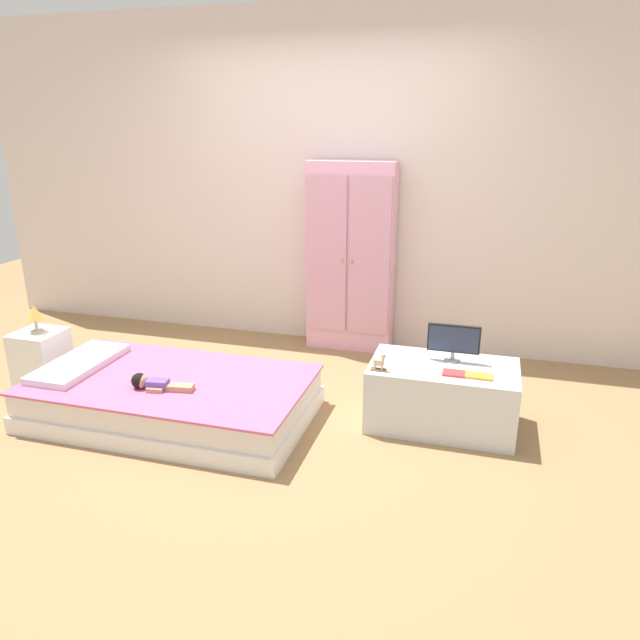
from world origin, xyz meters
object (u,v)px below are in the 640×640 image
at_px(tv_monitor, 454,340).
at_px(rocking_horse_toy, 380,362).
at_px(book_red, 454,373).
at_px(book_orange, 479,376).
at_px(bed, 172,398).
at_px(doll, 151,383).
at_px(nightstand, 42,359).
at_px(tv_stand, 442,395).
at_px(wardrobe, 351,258).
at_px(table_lamp, 34,314).

relative_size(tv_monitor, rocking_horse_toy, 2.82).
distance_m(tv_monitor, book_red, 0.25).
bearing_deg(book_orange, book_red, 180.00).
distance_m(bed, doll, 0.25).
distance_m(nightstand, tv_stand, 2.83).
distance_m(wardrobe, tv_monitor, 1.44).
distance_m(nightstand, tv_monitor, 2.90).
bearing_deg(doll, book_orange, 12.53).
xyz_separation_m(rocking_horse_toy, book_orange, (0.58, 0.07, -0.05)).
bearing_deg(table_lamp, book_red, 1.83).
distance_m(tv_stand, rocking_horse_toy, 0.48).
relative_size(table_lamp, book_red, 1.46).
height_order(tv_stand, tv_monitor, tv_monitor).
bearing_deg(nightstand, book_red, 1.83).
height_order(tv_stand, rocking_horse_toy, rocking_horse_toy).
xyz_separation_m(nightstand, wardrobe, (1.94, 1.39, 0.56)).
distance_m(doll, nightstand, 1.15).
relative_size(rocking_horse_toy, book_red, 0.86).
relative_size(nightstand, book_red, 3.15).
bearing_deg(tv_stand, tv_monitor, 64.92).
height_order(tv_monitor, book_orange, tv_monitor).
distance_m(nightstand, wardrobe, 2.45).
height_order(wardrobe, book_red, wardrobe).
height_order(nightstand, tv_stand, nightstand).
distance_m(table_lamp, rocking_horse_toy, 2.45).
xyz_separation_m(bed, nightstand, (-1.14, 0.17, 0.07)).
bearing_deg(tv_monitor, tv_stand, -115.08).
bearing_deg(bed, nightstand, 171.63).
bearing_deg(nightstand, rocking_horse_toy, 0.57).
bearing_deg(tv_monitor, wardrobe, 130.18).
xyz_separation_m(table_lamp, book_orange, (3.03, 0.09, -0.14)).
relative_size(table_lamp, tv_stand, 0.21).
height_order(nightstand, tv_monitor, tv_monitor).
height_order(bed, book_red, book_red).
height_order(nightstand, book_orange, book_orange).
relative_size(doll, wardrobe, 0.25).
relative_size(doll, book_red, 2.96).
bearing_deg(book_orange, tv_monitor, 129.32).
distance_m(doll, tv_monitor, 1.89).
bearing_deg(wardrobe, tv_monitor, -49.82).
relative_size(table_lamp, tv_monitor, 0.60).
relative_size(wardrobe, book_orange, 9.72).
bearing_deg(wardrobe, rocking_horse_toy, -69.48).
bearing_deg(doll, nightstand, 162.98).
relative_size(bed, book_red, 13.33).
height_order(bed, book_orange, book_orange).
height_order(doll, book_orange, book_orange).
bearing_deg(tv_stand, book_orange, -29.11).
bearing_deg(rocking_horse_toy, nightstand, -179.43).
distance_m(bed, nightstand, 1.15).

